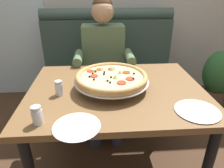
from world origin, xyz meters
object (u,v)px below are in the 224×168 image
diner_main (104,60)px  booth_bench (109,78)px  dining_table (116,100)px  shaker_pepper_flakes (37,116)px  pizza (112,78)px  plate_near_left (197,110)px  plate_near_right (77,125)px  patio_chair (25,42)px  potted_plant (218,77)px  shaker_oregano (59,89)px

diner_main → booth_bench: bearing=76.8°
dining_table → shaker_pepper_flakes: bearing=-140.3°
pizza → plate_near_left: 0.55m
plate_near_right → patio_chair: patio_chair is taller
dining_table → potted_plant: 1.58m
dining_table → pizza: (-0.03, 0.01, 0.17)m
diner_main → patio_chair: bearing=129.4°
booth_bench → potted_plant: bearing=-1.3°
dining_table → shaker_pepper_flakes: 0.57m
shaker_oregano → plate_near_left: 0.83m
shaker_oregano → patio_chair: size_ratio=0.11×
diner_main → pizza: 0.65m
booth_bench → shaker_oregano: booth_bench is taller
plate_near_left → plate_near_right: (-0.65, -0.09, 0.00)m
pizza → potted_plant: pizza is taller
shaker_pepper_flakes → patio_chair: (-0.86, 2.49, -0.25)m
shaker_oregano → plate_near_left: shaker_oregano is taller
pizza → plate_near_right: pizza is taller
diner_main → plate_near_right: (-0.17, -1.05, 0.03)m
shaker_oregano → pizza: bearing=11.3°
pizza → shaker_pepper_flakes: pizza is taller
shaker_pepper_flakes → shaker_oregano: size_ratio=1.04×
shaker_oregano → booth_bench: bearing=69.5°
diner_main → plate_near_left: size_ratio=5.16×
booth_bench → shaker_pepper_flakes: booth_bench is taller
booth_bench → dining_table: booth_bench is taller
dining_table → diner_main: size_ratio=0.92×
pizza → patio_chair: patio_chair is taller
patio_chair → plate_near_left: bearing=-55.1°
pizza → shaker_oregano: bearing=-168.7°
dining_table → shaker_oregano: size_ratio=12.25×
shaker_pepper_flakes → pizza: bearing=42.6°
dining_table → shaker_oregano: (-0.37, -0.06, 0.13)m
booth_bench → dining_table: (0.00, -0.92, 0.25)m
booth_bench → diner_main: size_ratio=1.16×
shaker_pepper_flakes → potted_plant: 2.15m
shaker_pepper_flakes → plate_near_right: 0.20m
booth_bench → potted_plant: size_ratio=2.12×
shaker_pepper_flakes → plate_near_left: (0.85, 0.05, -0.03)m
shaker_pepper_flakes → patio_chair: patio_chair is taller
potted_plant → shaker_pepper_flakes: bearing=-144.0°
patio_chair → potted_plant: (2.57, -1.25, -0.14)m
pizza → plate_near_left: (0.45, -0.31, -0.07)m
plate_near_left → plate_near_right: bearing=-171.9°
plate_near_left → patio_chair: bearing=124.9°
plate_near_right → potted_plant: (1.52, 1.29, -0.36)m
pizza → shaker_oregano: pizza is taller
shaker_oregano → potted_plant: shaker_oregano is taller
pizza → plate_near_left: size_ratio=2.00×
dining_table → plate_near_right: plate_near_right is taller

